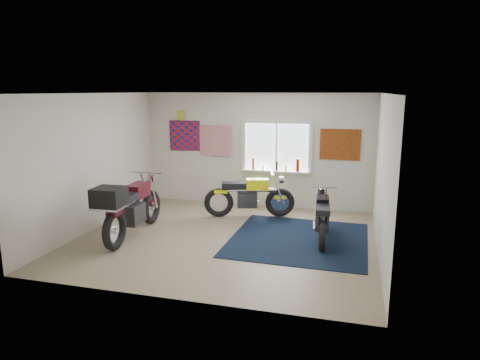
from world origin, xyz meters
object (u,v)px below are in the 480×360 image
(black_chrome_bike, at_px, (322,218))
(yellow_triumph, at_px, (249,197))
(navy_rug, at_px, (299,239))
(maroon_tourer, at_px, (129,208))

(black_chrome_bike, bearing_deg, yellow_triumph, 52.07)
(yellow_triumph, height_order, black_chrome_bike, yellow_triumph)
(navy_rug, height_order, yellow_triumph, yellow_triumph)
(black_chrome_bike, height_order, maroon_tourer, maroon_tourer)
(yellow_triumph, relative_size, maroon_tourer, 0.86)
(navy_rug, xyz_separation_m, maroon_tourer, (-3.08, -0.76, 0.60))
(navy_rug, xyz_separation_m, black_chrome_bike, (0.41, 0.14, 0.40))
(yellow_triumph, xyz_separation_m, black_chrome_bike, (1.67, -1.08, -0.04))
(black_chrome_bike, distance_m, maroon_tourer, 3.61)
(maroon_tourer, bearing_deg, navy_rug, -78.86)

